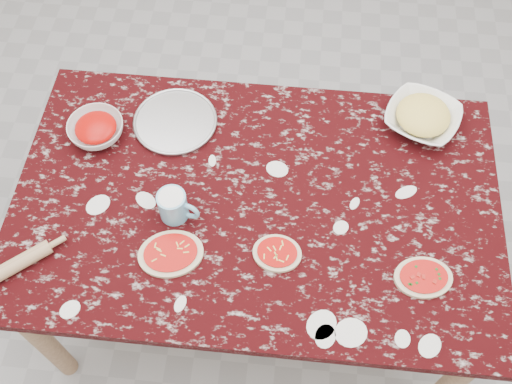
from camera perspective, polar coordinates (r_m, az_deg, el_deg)
The scene contains 10 objects.
ground at distance 2.61m, azimuth -0.00°, elevation -9.16°, with size 4.00×4.00×0.00m, color gray.
worktable at distance 2.01m, azimuth -0.00°, elevation -1.97°, with size 1.60×1.00×0.75m.
pizza_tray at distance 2.13m, azimuth -7.80°, elevation 6.72°, with size 0.29×0.29×0.01m, color #B2B2B7.
sauce_bowl at distance 2.13m, azimuth -15.17°, elevation 5.83°, with size 0.19×0.19×0.06m, color white.
cheese_bowl at distance 2.17m, azimuth 15.75°, elevation 6.87°, with size 0.25×0.25×0.06m, color white.
flour_mug at distance 1.88m, azimuth -7.93°, elevation -1.32°, with size 0.14×0.09×0.11m.
pizza_left at distance 1.85m, azimuth -8.24°, elevation -5.91°, with size 0.24×0.21×0.02m.
pizza_mid at distance 1.84m, azimuth 2.05°, elevation -5.93°, with size 0.16×0.14×0.02m.
pizza_right at distance 1.87m, azimuth 15.86°, elevation -7.94°, with size 0.20×0.16×0.02m.
rolling_pin at distance 1.94m, azimuth -22.26°, elevation -6.57°, with size 0.05×0.05×0.23m, color tan.
Camera 1 is at (0.10, -0.98, 2.42)m, focal length 41.38 mm.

